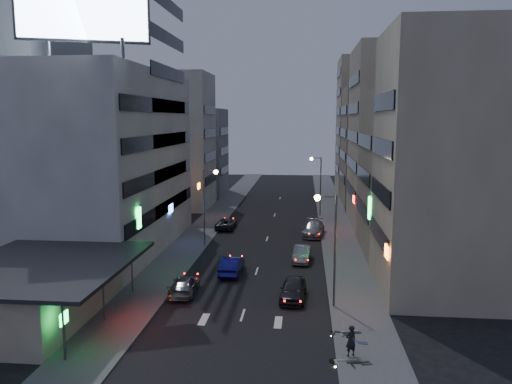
# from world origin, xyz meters

# --- Properties ---
(ground) EXTENTS (180.00, 180.00, 0.00)m
(ground) POSITION_xyz_m (0.00, 0.00, 0.00)
(ground) COLOR black
(ground) RESTS_ON ground
(sidewalk_left) EXTENTS (4.00, 120.00, 0.12)m
(sidewalk_left) POSITION_xyz_m (-8.00, 30.00, 0.06)
(sidewalk_left) COLOR #4C4C4F
(sidewalk_left) RESTS_ON ground
(sidewalk_right) EXTENTS (4.00, 120.00, 0.12)m
(sidewalk_right) POSITION_xyz_m (8.00, 30.00, 0.06)
(sidewalk_right) COLOR #4C4C4F
(sidewalk_right) RESTS_ON ground
(food_court) EXTENTS (11.00, 13.00, 3.88)m
(food_court) POSITION_xyz_m (-13.90, 2.00, 1.98)
(food_court) COLOR #B6AC8F
(food_court) RESTS_ON ground
(white_building) EXTENTS (14.00, 24.00, 18.00)m
(white_building) POSITION_xyz_m (-17.00, 20.00, 9.00)
(white_building) COLOR silver
(white_building) RESTS_ON ground
(grey_tower) EXTENTS (10.00, 14.00, 34.00)m
(grey_tower) POSITION_xyz_m (-26.00, 23.00, 17.00)
(grey_tower) COLOR gray
(grey_tower) RESTS_ON ground
(shophouse_near) EXTENTS (10.00, 11.00, 20.00)m
(shophouse_near) POSITION_xyz_m (15.00, 10.50, 10.00)
(shophouse_near) COLOR #B6AC8F
(shophouse_near) RESTS_ON ground
(shophouse_mid) EXTENTS (11.00, 12.00, 16.00)m
(shophouse_mid) POSITION_xyz_m (15.50, 22.00, 8.00)
(shophouse_mid) COLOR gray
(shophouse_mid) RESTS_ON ground
(shophouse_far) EXTENTS (10.00, 14.00, 22.00)m
(shophouse_far) POSITION_xyz_m (15.00, 35.00, 11.00)
(shophouse_far) COLOR #B6AC8F
(shophouse_far) RESTS_ON ground
(far_left_a) EXTENTS (11.00, 10.00, 20.00)m
(far_left_a) POSITION_xyz_m (-15.50, 45.00, 10.00)
(far_left_a) COLOR silver
(far_left_a) RESTS_ON ground
(far_left_b) EXTENTS (12.00, 10.00, 15.00)m
(far_left_b) POSITION_xyz_m (-16.00, 58.00, 7.50)
(far_left_b) COLOR gray
(far_left_b) RESTS_ON ground
(far_right_a) EXTENTS (11.00, 12.00, 18.00)m
(far_right_a) POSITION_xyz_m (15.50, 50.00, 9.00)
(far_right_a) COLOR gray
(far_right_a) RESTS_ON ground
(far_right_b) EXTENTS (12.00, 12.00, 24.00)m
(far_right_b) POSITION_xyz_m (16.00, 64.00, 12.00)
(far_right_b) COLOR #B6AC8F
(far_right_b) RESTS_ON ground
(billboard) EXTENTS (9.52, 3.75, 6.20)m
(billboard) POSITION_xyz_m (-12.99, 9.97, 21.66)
(billboard) COLOR #595B60
(billboard) RESTS_ON white_building
(street_lamp_right_near) EXTENTS (1.60, 0.44, 8.02)m
(street_lamp_right_near) POSITION_xyz_m (5.90, 6.00, 5.36)
(street_lamp_right_near) COLOR #595B60
(street_lamp_right_near) RESTS_ON sidewalk_right
(street_lamp_left) EXTENTS (1.60, 0.44, 8.02)m
(street_lamp_left) POSITION_xyz_m (-5.90, 22.00, 5.36)
(street_lamp_left) COLOR #595B60
(street_lamp_left) RESTS_ON sidewalk_left
(street_lamp_right_far) EXTENTS (1.60, 0.44, 8.02)m
(street_lamp_right_far) POSITION_xyz_m (5.90, 40.00, 5.36)
(street_lamp_right_far) COLOR #595B60
(street_lamp_right_far) RESTS_ON sidewalk_right
(parked_car_right_near) EXTENTS (2.10, 4.64, 1.55)m
(parked_car_right_near) POSITION_xyz_m (3.39, 7.43, 0.77)
(parked_car_right_near) COLOR #232428
(parked_car_right_near) RESTS_ON ground
(parked_car_right_mid) EXTENTS (1.85, 4.38, 1.41)m
(parked_car_right_mid) POSITION_xyz_m (3.95, 17.47, 0.70)
(parked_car_right_mid) COLOR gray
(parked_car_right_mid) RESTS_ON ground
(parked_car_left) EXTENTS (2.18, 4.72, 1.31)m
(parked_car_left) POSITION_xyz_m (-5.38, 30.68, 0.66)
(parked_car_left) COLOR #2B2C31
(parked_car_left) RESTS_ON ground
(parked_car_right_far) EXTENTS (2.81, 5.71, 1.60)m
(parked_car_right_far) POSITION_xyz_m (5.23, 28.12, 0.80)
(parked_car_right_far) COLOR gray
(parked_car_right_far) RESTS_ON ground
(road_car_blue) EXTENTS (1.72, 4.72, 1.54)m
(road_car_blue) POSITION_xyz_m (-2.08, 13.01, 0.77)
(road_car_blue) COLOR navy
(road_car_blue) RESTS_ON ground
(road_car_silver) EXTENTS (2.13, 4.74, 1.35)m
(road_car_silver) POSITION_xyz_m (-5.00, 7.75, 0.67)
(road_car_silver) COLOR gray
(road_car_silver) RESTS_ON ground
(person) EXTENTS (0.78, 0.69, 1.80)m
(person) POSITION_xyz_m (6.81, -1.53, 1.02)
(person) COLOR black
(person) RESTS_ON sidewalk_right
(scooter_black_a) EXTENTS (1.05, 1.80, 1.04)m
(scooter_black_a) POSITION_xyz_m (7.78, -2.03, 0.64)
(scooter_black_a) COLOR black
(scooter_black_a) RESTS_ON sidewalk_right
(scooter_silver_a) EXTENTS (0.93, 1.99, 1.17)m
(scooter_silver_a) POSITION_xyz_m (7.13, -1.87, 0.71)
(scooter_silver_a) COLOR #A6AAAE
(scooter_silver_a) RESTS_ON sidewalk_right
(scooter_blue) EXTENTS (0.74, 1.65, 0.97)m
(scooter_blue) POSITION_xyz_m (8.03, 0.35, 0.61)
(scooter_blue) COLOR navy
(scooter_blue) RESTS_ON sidewalk_right
(scooter_black_b) EXTENTS (1.09, 1.94, 1.13)m
(scooter_black_b) POSITION_xyz_m (7.32, 1.43, 0.68)
(scooter_black_b) COLOR black
(scooter_black_b) RESTS_ON sidewalk_right
(scooter_silver_b) EXTENTS (1.18, 2.07, 1.20)m
(scooter_silver_b) POSITION_xyz_m (7.61, 2.05, 0.72)
(scooter_silver_b) COLOR #A7AAAF
(scooter_silver_b) RESTS_ON sidewalk_right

